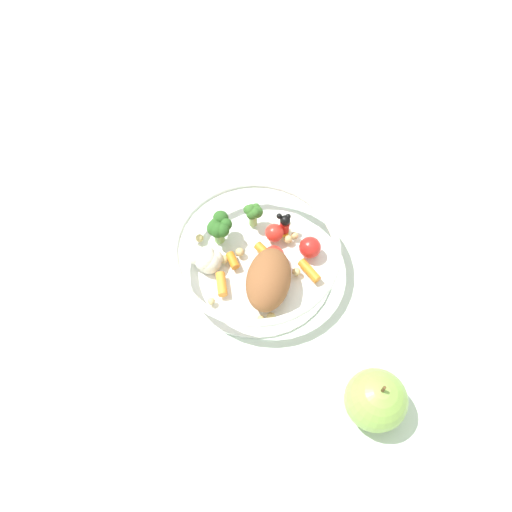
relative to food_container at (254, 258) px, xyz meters
The scene contains 3 objects.
ground_plane 0.04m from the food_container, 164.34° to the right, with size 2.40×2.40×0.00m, color silver.
food_container is the anchor object (origin of this frame).
loose_apple 0.24m from the food_container, ahead, with size 0.07×0.07×0.08m.
Camera 1 is at (0.31, -0.20, 0.63)m, focal length 36.74 mm.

